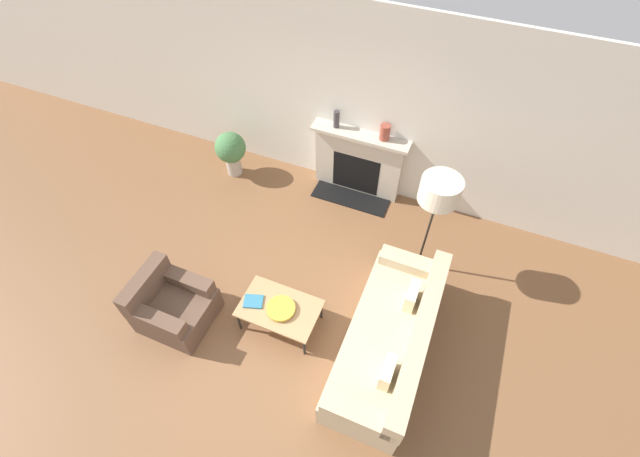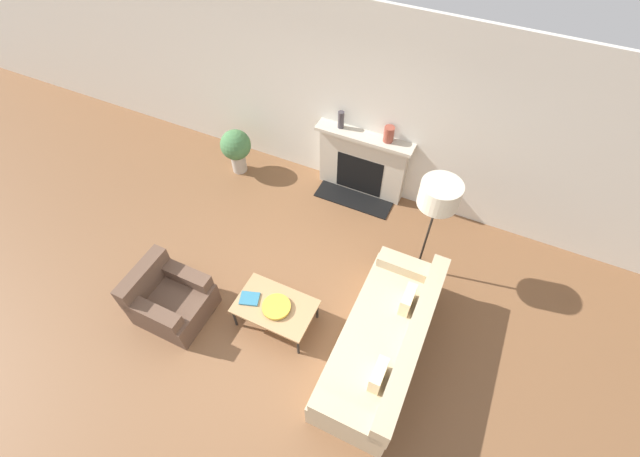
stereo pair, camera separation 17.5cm
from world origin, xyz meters
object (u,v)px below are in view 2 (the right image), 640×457
object	(u,v)px
floor_lamp	(439,199)
potted_plant	(236,147)
fireplace	(362,164)
couch	(384,343)
armchair_near	(169,299)
bowl	(276,307)
mantel_vase_center_left	(389,134)
book	(250,298)
coffee_table	(275,307)
mantel_vase_left	(341,120)

from	to	relation	value
floor_lamp	potted_plant	distance (m)	3.54
fireplace	couch	world-z (taller)	fireplace
couch	armchair_near	bearing A→B (deg)	-77.35
couch	bowl	bearing A→B (deg)	-82.54
mantel_vase_center_left	book	bearing A→B (deg)	-105.16
coffee_table	bowl	xyz separation A→B (m)	(0.03, -0.02, 0.06)
armchair_near	mantel_vase_left	distance (m)	3.41
book	mantel_vase_center_left	world-z (taller)	mantel_vase_center_left
potted_plant	couch	bearing A→B (deg)	-32.01
coffee_table	potted_plant	size ratio (longest dim) A/B	1.23
fireplace	book	xyz separation A→B (m)	(-0.40, -2.72, -0.14)
book	coffee_table	bearing A→B (deg)	-9.55
fireplace	potted_plant	bearing A→B (deg)	-167.72
couch	coffee_table	size ratio (longest dim) A/B	2.28
bowl	fireplace	bearing A→B (deg)	89.24
coffee_table	fireplace	bearing A→B (deg)	88.51
couch	potted_plant	world-z (taller)	couch
floor_lamp	mantel_vase_left	distance (m)	2.06
couch	coffee_table	distance (m)	1.38
armchair_near	bowl	bearing A→B (deg)	-72.29
coffee_table	mantel_vase_center_left	bearing A→B (deg)	81.24
book	potted_plant	world-z (taller)	potted_plant
book	couch	bearing A→B (deg)	-11.39
coffee_table	floor_lamp	size ratio (longest dim) A/B	0.58
couch	book	size ratio (longest dim) A/B	7.91
armchair_near	mantel_vase_left	bearing A→B (deg)	-17.15
potted_plant	fireplace	bearing A→B (deg)	12.28
bowl	floor_lamp	distance (m)	2.31
fireplace	coffee_table	xyz separation A→B (m)	(-0.07, -2.67, -0.18)
fireplace	floor_lamp	distance (m)	1.95
fireplace	armchair_near	xyz separation A→B (m)	(-1.35, -3.11, -0.25)
floor_lamp	couch	bearing A→B (deg)	-90.90
armchair_near	floor_lamp	world-z (taller)	floor_lamp
fireplace	floor_lamp	xyz separation A→B (m)	(1.32, -1.12, 0.89)
couch	bowl	xyz separation A→B (m)	(-1.33, -0.17, 0.12)
mantel_vase_center_left	potted_plant	size ratio (longest dim) A/B	0.30
couch	mantel_vase_center_left	distance (m)	2.86
couch	mantel_vase_left	distance (m)	3.18
fireplace	coffee_table	size ratio (longest dim) A/B	1.53
floor_lamp	mantel_vase_left	world-z (taller)	floor_lamp
bowl	coffee_table	bearing A→B (deg)	150.33
bowl	potted_plant	world-z (taller)	potted_plant
mantel_vase_left	potted_plant	size ratio (longest dim) A/B	0.34
coffee_table	mantel_vase_left	size ratio (longest dim) A/B	3.66
book	mantel_vase_center_left	distance (m)	2.95
potted_plant	coffee_table	bearing A→B (deg)	-48.83
bowl	potted_plant	bearing A→B (deg)	131.41
armchair_near	coffee_table	bearing A→B (deg)	-71.09
couch	potted_plant	bearing A→B (deg)	-122.01
couch	fireplace	bearing A→B (deg)	-152.69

